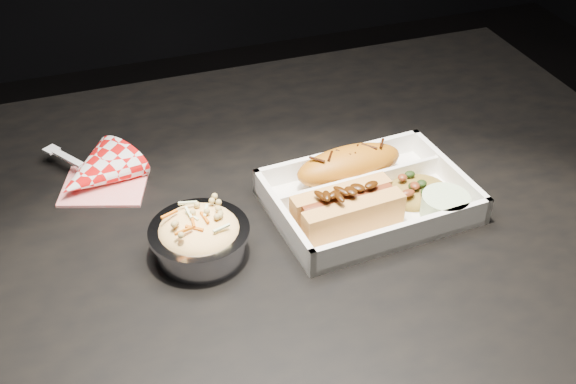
# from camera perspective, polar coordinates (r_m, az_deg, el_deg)

# --- Properties ---
(dining_table) EXTENTS (1.20, 0.80, 0.75)m
(dining_table) POSITION_cam_1_polar(r_m,az_deg,el_deg) (0.99, -2.88, -5.73)
(dining_table) COLOR black
(dining_table) RESTS_ON ground
(food_tray) EXTENTS (0.26, 0.20, 0.04)m
(food_tray) POSITION_cam_1_polar(r_m,az_deg,el_deg) (0.94, 6.33, -0.68)
(food_tray) COLOR white
(food_tray) RESTS_ON dining_table
(fried_pastry) EXTENTS (0.15, 0.07, 0.05)m
(fried_pastry) POSITION_cam_1_polar(r_m,az_deg,el_deg) (0.97, 4.85, 2.15)
(fried_pastry) COLOR #B26411
(fried_pastry) RESTS_ON food_tray
(hotdog) EXTENTS (0.14, 0.07, 0.06)m
(hotdog) POSITION_cam_1_polar(r_m,az_deg,el_deg) (0.89, 4.71, -1.18)
(hotdog) COLOR #D79649
(hotdog) RESTS_ON food_tray
(fried_rice_mound) EXTENTS (0.09, 0.08, 0.03)m
(fried_rice_mound) POSITION_cam_1_polar(r_m,az_deg,el_deg) (0.95, 10.15, 0.51)
(fried_rice_mound) COLOR olive
(fried_rice_mound) RESTS_ON food_tray
(cupcake_liner) EXTENTS (0.06, 0.06, 0.03)m
(cupcake_liner) POSITION_cam_1_polar(r_m,az_deg,el_deg) (0.93, 12.28, -1.08)
(cupcake_liner) COLOR #B9D4A0
(cupcake_liner) RESTS_ON food_tray
(foil_coleslaw_cup) EXTENTS (0.12, 0.12, 0.07)m
(foil_coleslaw_cup) POSITION_cam_1_polar(r_m,az_deg,el_deg) (0.86, -7.01, -3.44)
(foil_coleslaw_cup) COLOR silver
(foil_coleslaw_cup) RESTS_ON dining_table
(napkin_fork) EXTENTS (0.15, 0.16, 0.10)m
(napkin_fork) POSITION_cam_1_polar(r_m,az_deg,el_deg) (1.00, -15.04, 1.35)
(napkin_fork) COLOR red
(napkin_fork) RESTS_ON dining_table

